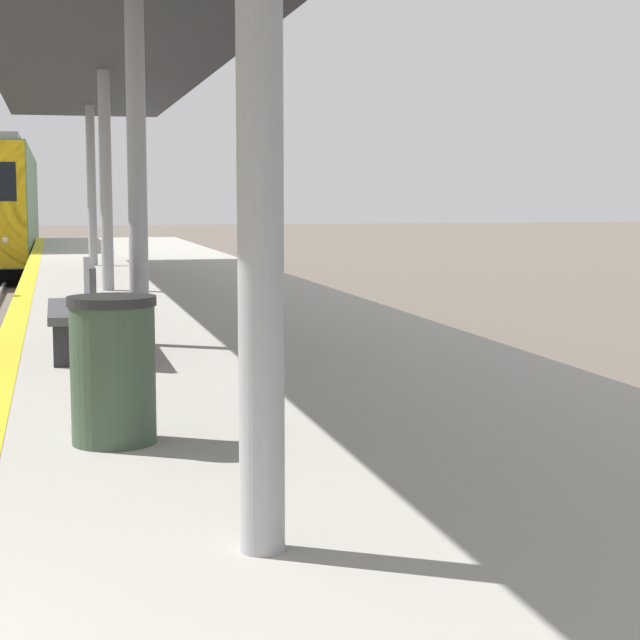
{
  "coord_description": "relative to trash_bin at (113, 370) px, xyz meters",
  "views": [
    {
      "loc": [
        2.16,
        -2.5,
        2.59
      ],
      "look_at": [
        6.83,
        16.3,
        0.37
      ],
      "focal_mm": 60.0,
      "sensor_mm": 36.0,
      "label": 1
    }
  ],
  "objects": [
    {
      "name": "station_canopy",
      "position": [
        0.52,
        8.02,
        3.22
      ],
      "size": [
        3.66,
        27.51,
        3.85
      ],
      "color": "#99999E",
      "rests_on": "platform_right"
    },
    {
      "name": "trash_bin",
      "position": [
        0.0,
        0.0,
        0.0
      ],
      "size": [
        0.56,
        0.56,
        0.94
      ],
      "color": "#384C38",
      "rests_on": "platform_right"
    },
    {
      "name": "bench",
      "position": [
        -0.13,
        4.01,
        0.02
      ],
      "size": [
        0.44,
        1.96,
        0.92
      ],
      "color": "#4C4C51",
      "rests_on": "platform_right"
    }
  ]
}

